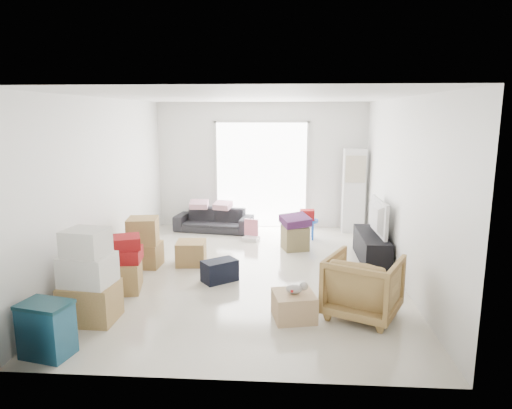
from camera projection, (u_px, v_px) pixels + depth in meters
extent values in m
cube|color=beige|center=(251.00, 279.00, 7.25)|extent=(4.50, 6.00, 0.24)
cube|color=white|center=(251.00, 89.00, 6.67)|extent=(4.50, 6.00, 0.24)
cube|color=white|center=(262.00, 165.00, 10.01)|extent=(4.50, 0.24, 2.70)
cube|color=white|center=(223.00, 246.00, 3.91)|extent=(4.50, 0.24, 2.70)
cube|color=white|center=(100.00, 186.00, 7.11)|extent=(0.24, 6.00, 2.70)
cube|color=white|center=(409.00, 189.00, 6.81)|extent=(0.24, 6.00, 2.70)
cube|color=white|center=(261.00, 175.00, 9.91)|extent=(2.00, 0.01, 2.30)
cube|color=silver|center=(216.00, 175.00, 9.97)|extent=(0.06, 0.04, 2.30)
cube|color=silver|center=(308.00, 175.00, 9.84)|extent=(0.06, 0.04, 2.30)
cube|color=silver|center=(261.00, 121.00, 9.68)|extent=(2.10, 0.04, 0.06)
cube|color=white|center=(354.00, 191.00, 9.52)|extent=(0.45, 0.30, 1.75)
cube|color=black|center=(372.00, 247.00, 7.73)|extent=(0.42, 1.41, 0.47)
imported|color=black|center=(372.00, 230.00, 7.68)|extent=(0.62, 1.04, 0.13)
imported|color=#242328|center=(214.00, 216.00, 9.67)|extent=(1.68, 0.71, 0.64)
cube|color=#D99EB5|center=(199.00, 199.00, 9.67)|extent=(0.36, 0.29, 0.11)
cube|color=#D99EB5|center=(223.00, 199.00, 9.57)|extent=(0.41, 0.36, 0.12)
imported|color=tan|center=(363.00, 283.00, 5.58)|extent=(1.08, 1.06, 0.85)
cube|color=navy|center=(48.00, 343.00, 4.70)|extent=(0.55, 0.44, 0.27)
cube|color=navy|center=(46.00, 319.00, 4.65)|extent=(0.55, 0.44, 0.27)
cube|color=#0C333D|center=(44.00, 305.00, 4.62)|extent=(0.57, 0.45, 0.04)
cube|color=#A67F4B|center=(90.00, 302.00, 5.49)|extent=(0.64, 0.54, 0.47)
cube|color=white|center=(88.00, 269.00, 5.41)|extent=(0.62, 0.54, 0.36)
cube|color=white|center=(86.00, 242.00, 5.34)|extent=(0.53, 0.48, 0.31)
cube|color=#A67F4B|center=(119.00, 276.00, 6.44)|extent=(0.68, 0.68, 0.42)
cube|color=maroon|center=(118.00, 255.00, 6.38)|extent=(0.68, 0.50, 0.19)
cube|color=maroon|center=(117.00, 243.00, 6.34)|extent=(0.71, 0.59, 0.17)
cube|color=#A67F4B|center=(144.00, 255.00, 7.46)|extent=(0.56, 0.47, 0.39)
cube|color=#A67F4B|center=(143.00, 231.00, 7.38)|extent=(0.52, 0.52, 0.42)
cube|color=#A67F4B|center=(191.00, 253.00, 7.55)|extent=(0.50, 0.50, 0.39)
cube|color=black|center=(220.00, 271.00, 6.79)|extent=(0.58, 0.55, 0.32)
cube|color=olive|center=(295.00, 238.00, 8.38)|extent=(0.54, 0.54, 0.43)
cube|color=#522154|center=(295.00, 223.00, 8.33)|extent=(0.61, 0.61, 0.14)
cylinder|color=blue|center=(307.00, 221.00, 9.06)|extent=(0.45, 0.45, 0.04)
cylinder|color=blue|center=(312.00, 229.00, 9.20)|extent=(0.04, 0.04, 0.35)
cylinder|color=blue|center=(301.00, 229.00, 9.22)|extent=(0.04, 0.04, 0.35)
cylinder|color=blue|center=(301.00, 231.00, 8.99)|extent=(0.04, 0.04, 0.35)
cylinder|color=blue|center=(313.00, 232.00, 8.98)|extent=(0.04, 0.04, 0.35)
cube|color=maroon|center=(307.00, 215.00, 9.04)|extent=(0.28, 0.22, 0.20)
cube|color=silver|center=(251.00, 239.00, 8.98)|extent=(0.36, 0.34, 0.08)
cube|color=pink|center=(251.00, 227.00, 9.05)|extent=(0.28, 0.11, 0.33)
cube|color=tan|center=(294.00, 306.00, 5.55)|extent=(0.58, 0.58, 0.32)
ellipsoid|color=#B2ADA8|center=(294.00, 289.00, 5.51)|extent=(0.20, 0.14, 0.11)
cube|color=red|center=(294.00, 289.00, 5.51)|extent=(0.17, 0.16, 0.03)
sphere|color=#B2ADA8|center=(304.00, 286.00, 5.53)|extent=(0.11, 0.11, 0.11)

